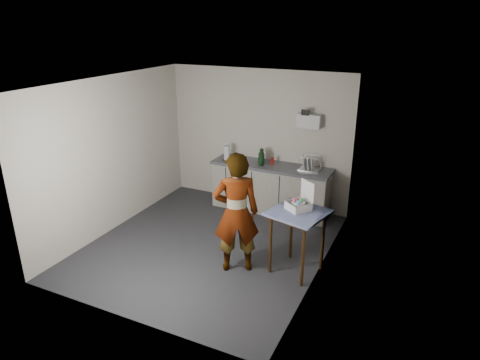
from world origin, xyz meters
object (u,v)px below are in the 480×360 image
at_px(side_table, 298,220).
at_px(bakery_box, 299,204).
at_px(dark_bottle, 262,156).
at_px(dish_rack, 309,167).
at_px(soda_can, 272,161).
at_px(kitchen_counter, 271,189).
at_px(paper_towel, 227,154).
at_px(standing_man, 236,213).
at_px(soap_bottle, 261,157).

height_order(side_table, bakery_box, bakery_box).
relative_size(dark_bottle, dish_rack, 0.72).
bearing_deg(dish_rack, side_table, -77.98).
relative_size(soda_can, dish_rack, 0.33).
bearing_deg(kitchen_counter, dish_rack, 3.91).
bearing_deg(kitchen_counter, side_table, -58.60).
relative_size(dark_bottle, bakery_box, 0.64).
height_order(paper_towel, bakery_box, bakery_box).
bearing_deg(dark_bottle, soda_can, -0.22).
height_order(standing_man, paper_towel, standing_man).
relative_size(dish_rack, bakery_box, 0.89).
relative_size(kitchen_counter, side_table, 2.38).
bearing_deg(side_table, kitchen_counter, 135.70).
distance_m(kitchen_counter, soda_can, 0.55).
bearing_deg(soda_can, dark_bottle, 179.78).
relative_size(standing_man, dish_rack, 4.90).
bearing_deg(side_table, dark_bottle, 139.70).
bearing_deg(bakery_box, soap_bottle, 163.34).
height_order(soap_bottle, soda_can, soap_bottle).
xyz_separation_m(soda_can, paper_towel, (-0.86, -0.16, 0.07)).
height_order(soda_can, paper_towel, paper_towel).
distance_m(kitchen_counter, paper_towel, 1.07).
relative_size(standing_man, soap_bottle, 5.49).
bearing_deg(soda_can, soap_bottle, -137.59).
xyz_separation_m(side_table, standing_man, (-0.81, -0.30, 0.07)).
bearing_deg(soda_can, bakery_box, -58.53).
relative_size(soap_bottle, dish_rack, 0.89).
height_order(kitchen_counter, soda_can, soda_can).
bearing_deg(bakery_box, kitchen_counter, 158.08).
xyz_separation_m(side_table, soap_bottle, (-1.27, 1.72, 0.25)).
bearing_deg(dish_rack, soap_bottle, -171.32).
bearing_deg(side_table, standing_man, -145.03).
bearing_deg(kitchen_counter, soda_can, 99.10).
xyz_separation_m(dark_bottle, dish_rack, (0.93, -0.01, -0.07)).
height_order(kitchen_counter, soap_bottle, soap_bottle).
height_order(standing_man, dark_bottle, standing_man).
relative_size(side_table, soda_can, 7.99).
bearing_deg(soda_can, paper_towel, -169.22).
height_order(standing_man, bakery_box, standing_man).
distance_m(standing_man, soap_bottle, 2.08).
height_order(side_table, standing_man, standing_man).
distance_m(kitchen_counter, side_table, 2.15).
distance_m(soda_can, dish_rack, 0.72).
xyz_separation_m(dark_bottle, bakery_box, (1.31, -1.79, -0.01)).
relative_size(kitchen_counter, bakery_box, 5.52).
bearing_deg(standing_man, bakery_box, 176.15).
distance_m(side_table, dark_bottle, 2.30).
xyz_separation_m(soda_can, dish_rack, (0.72, -0.01, -0.00)).
distance_m(soda_can, bakery_box, 2.10).
relative_size(soda_can, bakery_box, 0.29).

